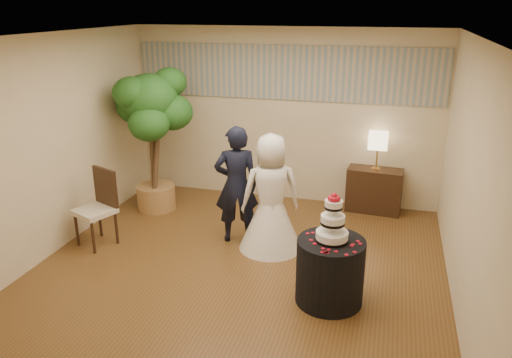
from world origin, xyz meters
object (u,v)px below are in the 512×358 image
(cake_table, at_px, (330,271))
(console, at_px, (374,190))
(side_chair, at_px, (94,209))
(groom, at_px, (236,185))
(wedding_cake, at_px, (333,217))
(bride, at_px, (271,193))
(ficus_tree, at_px, (152,140))
(table_lamp, at_px, (377,151))

(cake_table, distance_m, console, 2.75)
(side_chair, bearing_deg, cake_table, 13.37)
(groom, bearing_deg, side_chair, 0.05)
(console, bearing_deg, wedding_cake, -92.78)
(bride, height_order, console, bride)
(wedding_cake, height_order, ficus_tree, ficus_tree)
(bride, bearing_deg, console, -150.49)
(cake_table, distance_m, wedding_cake, 0.64)
(bride, xyz_separation_m, console, (1.27, 1.65, -0.44))
(cake_table, relative_size, table_lamp, 1.28)
(cake_table, xyz_separation_m, table_lamp, (0.34, 2.73, 0.62))
(console, height_order, ficus_tree, ficus_tree)
(side_chair, bearing_deg, console, 54.30)
(side_chair, bearing_deg, table_lamp, 54.30)
(ficus_tree, bearing_deg, table_lamp, 13.63)
(groom, height_order, ficus_tree, ficus_tree)
(cake_table, xyz_separation_m, console, (0.34, 2.73, -0.02))
(cake_table, bearing_deg, console, 82.91)
(cake_table, height_order, wedding_cake, wedding_cake)
(console, xyz_separation_m, side_chair, (-3.58, -2.20, 0.17))
(console, xyz_separation_m, ficus_tree, (-3.37, -0.82, 0.79))
(bride, distance_m, side_chair, 2.38)
(ficus_tree, bearing_deg, groom, -24.69)
(wedding_cake, bearing_deg, console, 82.91)
(table_lamp, bearing_deg, bride, -127.54)
(console, bearing_deg, groom, -134.67)
(wedding_cake, distance_m, console, 2.83)
(groom, distance_m, cake_table, 1.92)
(table_lamp, xyz_separation_m, ficus_tree, (-3.37, -0.82, 0.15))
(bride, height_order, ficus_tree, ficus_tree)
(wedding_cake, bearing_deg, ficus_tree, 147.68)
(table_lamp, relative_size, side_chair, 0.55)
(bride, height_order, side_chair, bride)
(wedding_cake, relative_size, console, 0.65)
(side_chair, bearing_deg, ficus_tree, 104.07)
(groom, bearing_deg, console, -158.82)
(groom, height_order, cake_table, groom)
(wedding_cake, bearing_deg, bride, 130.86)
(bride, xyz_separation_m, table_lamp, (1.27, 1.65, 0.20))
(groom, bearing_deg, wedding_cake, 120.68)
(wedding_cake, height_order, table_lamp, wedding_cake)
(side_chair, bearing_deg, wedding_cake, 13.37)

